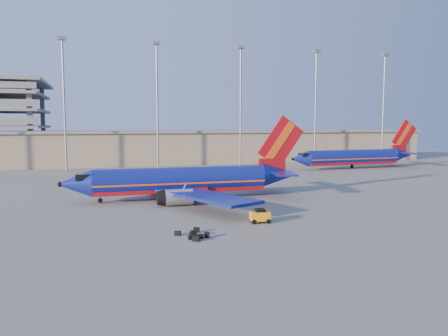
# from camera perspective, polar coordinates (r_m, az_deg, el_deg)

# --- Properties ---
(ground) EXTENTS (220.00, 220.00, 0.00)m
(ground) POSITION_cam_1_polar(r_m,az_deg,el_deg) (58.51, 2.28, -4.27)
(ground) COLOR slate
(ground) RESTS_ON ground
(terminal_building) EXTENTS (122.00, 16.00, 8.50)m
(terminal_building) POSITION_cam_1_polar(r_m,az_deg,el_deg) (116.29, -2.04, 2.88)
(terminal_building) COLOR gray
(terminal_building) RESTS_ON ground
(light_mast_row) EXTENTS (101.60, 1.60, 28.65)m
(light_mast_row) POSITION_cam_1_polar(r_m,az_deg,el_deg) (103.56, -3.16, 9.85)
(light_mast_row) COLOR gray
(light_mast_row) RESTS_ON ground
(aircraft_main) EXTENTS (33.76, 32.52, 11.44)m
(aircraft_main) POSITION_cam_1_polar(r_m,az_deg,el_deg) (59.70, -4.92, -1.71)
(aircraft_main) COLOR navy
(aircraft_main) RESTS_ON ground
(aircraft_second) EXTENTS (33.43, 13.00, 11.32)m
(aircraft_second) POSITION_cam_1_polar(r_m,az_deg,el_deg) (104.59, 16.77, 1.37)
(aircraft_second) COLOR navy
(aircraft_second) RESTS_ON ground
(baggage_tug) EXTENTS (2.12, 1.40, 1.45)m
(baggage_tug) POSITION_cam_1_polar(r_m,az_deg,el_deg) (45.52, 4.72, -6.22)
(baggage_tug) COLOR orange
(baggage_tug) RESTS_ON ground
(luggage_pile) EXTENTS (2.98, 3.54, 0.55)m
(luggage_pile) POSITION_cam_1_polar(r_m,az_deg,el_deg) (39.97, -3.92, -8.70)
(luggage_pile) COLOR black
(luggage_pile) RESTS_ON ground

